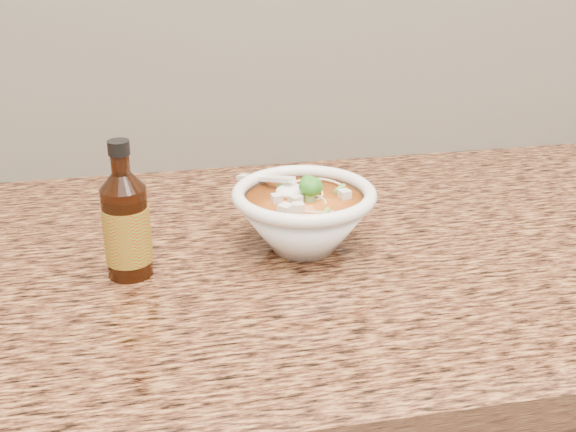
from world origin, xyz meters
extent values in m
cube|color=beige|center=(0.00, 1.99, 1.15)|extent=(4.00, 0.02, 0.50)
cube|color=#9C6839|center=(0.00, 1.68, 0.88)|extent=(4.00, 0.68, 0.04)
cylinder|color=white|center=(-0.12, 1.67, 0.90)|extent=(0.07, 0.07, 0.01)
torus|color=white|center=(-0.12, 1.67, 0.97)|extent=(0.18, 0.18, 0.02)
torus|color=beige|center=(-0.11, 1.65, 0.97)|extent=(0.07, 0.07, 0.00)
torus|color=beige|center=(-0.11, 1.68, 0.97)|extent=(0.08, 0.08, 0.00)
torus|color=beige|center=(-0.12, 1.67, 0.96)|extent=(0.07, 0.07, 0.00)
torus|color=beige|center=(-0.11, 1.65, 0.96)|extent=(0.11, 0.11, 0.00)
torus|color=beige|center=(-0.12, 1.67, 0.96)|extent=(0.11, 0.11, 0.00)
torus|color=beige|center=(-0.13, 1.65, 0.96)|extent=(0.08, 0.08, 0.00)
torus|color=beige|center=(-0.10, 1.65, 0.96)|extent=(0.08, 0.08, 0.00)
cube|color=silver|center=(-0.07, 1.67, 0.97)|extent=(0.02, 0.02, 0.01)
cube|color=silver|center=(-0.13, 1.64, 0.97)|extent=(0.02, 0.02, 0.02)
cube|color=silver|center=(-0.10, 1.67, 0.97)|extent=(0.02, 0.02, 0.01)
cube|color=silver|center=(-0.09, 1.70, 0.97)|extent=(0.02, 0.02, 0.01)
cube|color=silver|center=(-0.14, 1.69, 0.97)|extent=(0.02, 0.02, 0.01)
cube|color=silver|center=(-0.12, 1.71, 0.97)|extent=(0.02, 0.02, 0.01)
cube|color=silver|center=(-0.08, 1.64, 0.97)|extent=(0.02, 0.02, 0.01)
ellipsoid|color=#196014|center=(-0.11, 1.66, 0.98)|extent=(0.03, 0.03, 0.03)
cylinder|color=#66B947|center=(-0.13, 1.70, 0.97)|extent=(0.01, 0.02, 0.01)
cylinder|color=#66B947|center=(-0.11, 1.63, 0.97)|extent=(0.01, 0.02, 0.01)
cylinder|color=#66B947|center=(-0.10, 1.66, 0.97)|extent=(0.01, 0.02, 0.01)
cylinder|color=#66B947|center=(-0.09, 1.67, 0.97)|extent=(0.01, 0.02, 0.01)
cylinder|color=#66B947|center=(-0.13, 1.70, 0.97)|extent=(0.02, 0.02, 0.01)
cylinder|color=#66B947|center=(-0.07, 1.69, 0.97)|extent=(0.01, 0.02, 0.01)
ellipsoid|color=white|center=(-0.13, 1.68, 0.97)|extent=(0.04, 0.04, 0.01)
cube|color=white|center=(-0.16, 1.72, 0.98)|extent=(0.07, 0.08, 0.03)
cylinder|color=black|center=(-0.33, 1.64, 0.95)|extent=(0.06, 0.06, 0.11)
cylinder|color=black|center=(-0.33, 1.64, 1.04)|extent=(0.02, 0.02, 0.02)
cylinder|color=black|center=(-0.33, 1.64, 1.06)|extent=(0.03, 0.03, 0.02)
cylinder|color=red|center=(-0.33, 1.64, 0.95)|extent=(0.06, 0.06, 0.07)
camera|label=1|loc=(-0.30, 0.88, 1.30)|focal=45.00mm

